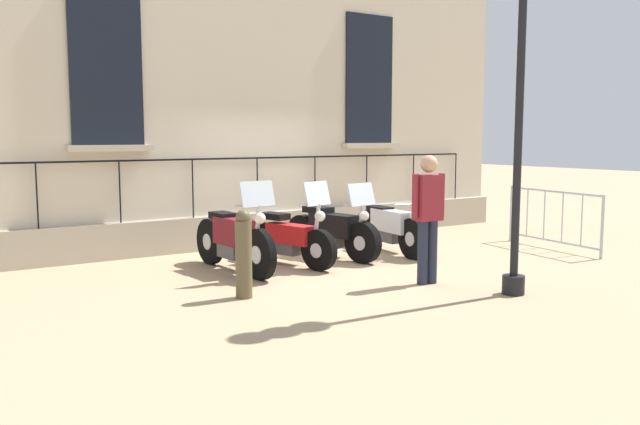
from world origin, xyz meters
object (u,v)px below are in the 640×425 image
(motorcycle_red, at_px, (289,239))
(pedestrian_standing, at_px, (428,211))
(motorcycle_white, at_px, (391,228))
(bollard, at_px, (244,254))
(crowd_barrier, at_px, (553,217))
(motorcycle_black, at_px, (333,232))
(motorcycle_maroon, at_px, (234,239))

(motorcycle_red, xyz_separation_m, pedestrian_standing, (2.12, 0.90, 0.57))
(motorcycle_white, xyz_separation_m, pedestrian_standing, (2.12, -1.11, 0.56))
(motorcycle_white, relative_size, bollard, 1.86)
(motorcycle_red, xyz_separation_m, crowd_barrier, (1.29, 4.62, 0.15))
(motorcycle_black, height_order, crowd_barrier, motorcycle_black)
(motorcycle_maroon, relative_size, pedestrian_standing, 1.24)
(crowd_barrier, bearing_deg, pedestrian_standing, -77.51)
(bollard, xyz_separation_m, pedestrian_standing, (0.66, 2.42, 0.44))
(motorcycle_red, bearing_deg, motorcycle_white, 90.04)
(pedestrian_standing, bearing_deg, bollard, -105.33)
(motorcycle_black, xyz_separation_m, pedestrian_standing, (2.28, -0.02, 0.55))
(motorcycle_red, relative_size, pedestrian_standing, 1.08)
(bollard, distance_m, pedestrian_standing, 2.54)
(motorcycle_white, relative_size, pedestrian_standing, 1.17)
(pedestrian_standing, bearing_deg, motorcycle_maroon, -139.72)
(crowd_barrier, bearing_deg, motorcycle_maroon, -103.36)
(motorcycle_white, distance_m, pedestrian_standing, 2.46)
(motorcycle_white, height_order, pedestrian_standing, pedestrian_standing)
(motorcycle_maroon, distance_m, motorcycle_black, 1.85)
(motorcycle_white, xyz_separation_m, crowd_barrier, (1.30, 2.61, 0.14))
(motorcycle_black, bearing_deg, motorcycle_red, -80.26)
(motorcycle_red, bearing_deg, motorcycle_black, 99.74)
(motorcycle_maroon, xyz_separation_m, motorcycle_red, (0.02, 0.92, -0.07))
(bollard, bearing_deg, motorcycle_black, 123.49)
(motorcycle_red, bearing_deg, bollard, -46.25)
(motorcycle_red, distance_m, bollard, 2.11)
(motorcycle_red, xyz_separation_m, motorcycle_black, (-0.16, 0.92, 0.02))
(motorcycle_red, relative_size, bollard, 1.71)
(motorcycle_maroon, relative_size, crowd_barrier, 1.00)
(motorcycle_black, height_order, motorcycle_white, motorcycle_black)
(motorcycle_red, bearing_deg, crowd_barrier, 74.36)
(motorcycle_black, relative_size, crowd_barrier, 0.93)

